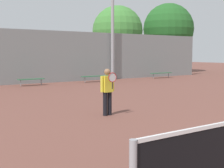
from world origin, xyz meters
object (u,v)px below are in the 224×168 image
Objects in this scene: bench_by_gate at (161,73)px; tree_green_tall at (118,31)px; bench_courtside_far at (31,79)px; bench_adjacent_court at (96,76)px; tennis_player at (108,90)px; tree_green_broad at (168,29)px.

tree_green_tall reaches higher than bench_by_gate.
bench_courtside_far and bench_adjacent_court have the same top height.
bench_courtside_far and bench_by_gate have the same top height.
bench_adjacent_court and bench_by_gate have the same top height.
tennis_player is 21.95m from tree_green_tall.
tree_green_broad is at bearing -9.91° from tree_green_tall.
bench_by_gate is 0.28× the size of tree_green_broad.
bench_by_gate is at bearing 0.00° from bench_adjacent_court.
tree_green_tall is at bearing 86.04° from bench_by_gate.
tree_green_broad reaches higher than bench_courtside_far.
bench_courtside_far is 0.79× the size of bench_by_gate.
bench_by_gate is 0.31× the size of tree_green_tall.
bench_by_gate is (6.29, 0.00, -0.00)m from bench_adjacent_court.
tennis_player is at bearing -125.78° from tree_green_tall.
bench_adjacent_court is at bearing -155.05° from tree_green_broad.
bench_courtside_far is 18.95m from tree_green_broad.
tree_green_broad is at bearing 24.95° from bench_adjacent_court.
bench_courtside_far is (1.18, 10.61, -0.46)m from tennis_player.
tennis_player is 0.92× the size of bench_courtside_far.
bench_adjacent_court is 14.71m from tree_green_broad.
tennis_player is 0.21× the size of tree_green_broad.
bench_adjacent_court is 1.04× the size of bench_by_gate.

